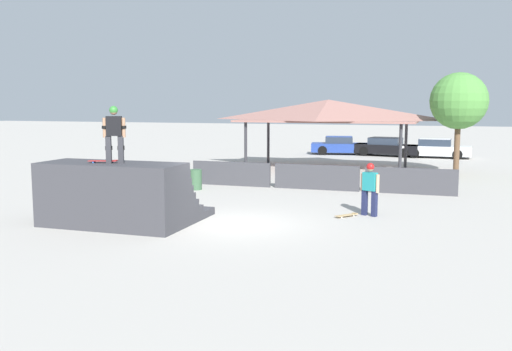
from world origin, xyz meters
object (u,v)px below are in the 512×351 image
Objects in this scene: skateboard_on_ground at (347,215)px; skater_on_deck at (114,130)px; parked_car_white at (436,149)px; skateboard_on_deck at (104,161)px; parked_car_blue at (340,146)px; tree_beside_pavilion at (459,101)px; parked_car_black at (387,147)px; bystander_walking at (370,185)px; trash_bin at (196,180)px.

skater_on_deck is at bearing 159.07° from skateboard_on_ground.
skateboard_on_deck is at bearing -107.03° from parked_car_white.
skater_on_deck reaches higher than parked_car_blue.
skateboard_on_deck is 7.73m from skateboard_on_ground.
tree_beside_pavilion reaches higher than parked_car_black.
skateboard_on_ground is at bearing -76.88° from parked_car_black.
skateboard_on_deck is at bearing 157.52° from skateboard_on_ground.
parked_car_blue is (-7.62, 10.17, -3.10)m from tree_beside_pavilion.
bystander_walking is (7.19, 4.05, -0.94)m from skateboard_on_deck.
tree_beside_pavilion reaches higher than skateboard_on_ground.
bystander_walking is 1.22m from skateboard_on_ground.
tree_beside_pavilion reaches higher than skateboard_on_deck.
skateboard_on_deck is 26.09m from parked_car_blue.
skateboard_on_deck is 8.30m from bystander_walking.
parked_car_blue and parked_car_white have the same top height.
tree_beside_pavilion is (10.02, 15.77, 1.76)m from skateboard_on_deck.
tree_beside_pavilion reaches higher than parked_car_blue.
trash_bin is 0.20× the size of parked_car_blue.
parked_car_white is (8.54, 25.40, -2.24)m from skater_on_deck.
bystander_walking reaches higher than parked_car_blue.
parked_car_white is at bearing 4.67° from parked_car_black.
parked_car_white reaches higher than skateboard_on_ground.
parked_car_white is at bearing -14.89° from parked_car_blue.
trash_bin is (-7.00, 3.79, 0.37)m from skateboard_on_ground.
bystander_walking is (6.81, 4.06, -1.83)m from skater_on_deck.
bystander_walking is 0.34× the size of tree_beside_pavilion.
tree_beside_pavilion is 13.78m from trash_bin.
parked_car_black is (6.12, 18.29, 0.18)m from trash_bin.
parked_car_white is (2.38, 21.73, 0.54)m from skateboard_on_ground.
parked_car_black is (5.27, 25.75, -2.23)m from skater_on_deck.
bystander_walking reaches higher than parked_car_black.
skateboard_on_ground is 0.18× the size of parked_car_blue.
skateboard_on_ground is at bearing 13.60° from skateboard_on_deck.
skater_on_deck reaches higher than parked_car_white.
skateboard_on_deck is at bearing 156.06° from skater_on_deck.
parked_car_white is (6.52, -0.55, 0.00)m from parked_car_blue.
trash_bin is at bearing -115.30° from parked_car_white.
bystander_walking is 12.35m from tree_beside_pavilion.
parked_car_white is (9.39, 17.94, 0.18)m from trash_bin.
parked_car_blue is at bearing 63.04° from skater_on_deck.
skateboard_on_deck is 26.39m from parked_car_black.
parked_car_white is (8.92, 25.39, -1.34)m from skateboard_on_deck.
bystander_walking is at bearing 8.31° from skater_on_deck.
skateboard_on_ground is at bearing -106.05° from tree_beside_pavilion.
skater_on_deck is 8.14m from bystander_walking.
parked_car_blue is at bearing 48.78° from skateboard_on_ground.
tree_beside_pavilion is (3.48, 12.11, 3.65)m from skateboard_on_ground.
skater_on_deck is 7.89m from trash_bin.
skater_on_deck is 1.89× the size of skateboard_on_deck.
tree_beside_pavilion is 1.19× the size of parked_car_blue.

